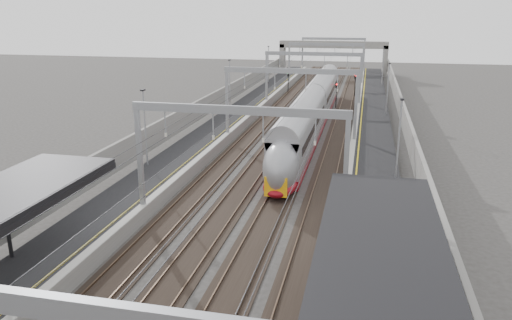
% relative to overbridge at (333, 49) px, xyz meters
% --- Properties ---
extents(platform_left, '(4.00, 120.00, 1.00)m').
position_rel_overbridge_xyz_m(platform_left, '(-8.00, -55.00, -4.81)').
color(platform_left, black).
rests_on(platform_left, ground).
extents(platform_right, '(4.00, 120.00, 1.00)m').
position_rel_overbridge_xyz_m(platform_right, '(8.00, -55.00, -4.81)').
color(platform_right, black).
rests_on(platform_right, ground).
extents(tracks, '(11.40, 140.00, 0.20)m').
position_rel_overbridge_xyz_m(tracks, '(0.00, -55.00, -5.26)').
color(tracks, black).
rests_on(tracks, ground).
extents(overhead_line, '(13.00, 140.00, 6.60)m').
position_rel_overbridge_xyz_m(overhead_line, '(0.00, -48.38, 0.83)').
color(overhead_line, gray).
rests_on(overhead_line, platform_left).
extents(overbridge, '(22.00, 2.20, 6.90)m').
position_rel_overbridge_xyz_m(overbridge, '(0.00, 0.00, 0.00)').
color(overbridge, slate).
rests_on(overbridge, ground).
extents(wall_left, '(0.30, 120.00, 3.20)m').
position_rel_overbridge_xyz_m(wall_left, '(-11.20, -55.00, -3.71)').
color(wall_left, slate).
rests_on(wall_left, ground).
extents(wall_right, '(0.30, 120.00, 3.20)m').
position_rel_overbridge_xyz_m(wall_right, '(11.20, -55.00, -3.71)').
color(wall_right, slate).
rests_on(wall_right, ground).
extents(train, '(2.53, 46.17, 4.01)m').
position_rel_overbridge_xyz_m(train, '(1.50, -52.19, -3.33)').
color(train, maroon).
rests_on(train, ground).
extents(signal_green, '(0.32, 0.32, 3.48)m').
position_rel_overbridge_xyz_m(signal_green, '(-5.20, -25.71, -2.89)').
color(signal_green, black).
rests_on(signal_green, ground).
extents(signal_red_near, '(0.32, 0.32, 3.48)m').
position_rel_overbridge_xyz_m(signal_red_near, '(3.20, -36.81, -2.89)').
color(signal_red_near, black).
rests_on(signal_red_near, ground).
extents(signal_red_far, '(0.32, 0.32, 3.48)m').
position_rel_overbridge_xyz_m(signal_red_far, '(5.40, -26.43, -2.89)').
color(signal_red_far, black).
rests_on(signal_red_far, ground).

